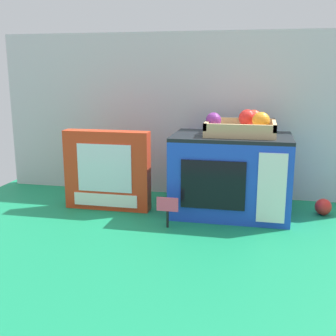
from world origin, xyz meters
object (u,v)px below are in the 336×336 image
object	(u,v)px
cookie_set_box	(107,170)
loose_toy_apple	(323,207)
price_sign	(167,208)
toy_microwave	(231,175)
food_groups_crate	(242,126)

from	to	relation	value
cookie_set_box	loose_toy_apple	xyz separation A→B (m)	(0.76, 0.09, -0.11)
price_sign	toy_microwave	bearing A→B (deg)	45.11
cookie_set_box	loose_toy_apple	bearing A→B (deg)	6.70
food_groups_crate	price_sign	distance (m)	0.38
loose_toy_apple	food_groups_crate	bearing A→B (deg)	-174.72
food_groups_crate	price_sign	world-z (taller)	food_groups_crate
toy_microwave	price_sign	distance (m)	0.27
price_sign	loose_toy_apple	world-z (taller)	price_sign
loose_toy_apple	toy_microwave	bearing A→B (deg)	-171.42
toy_microwave	loose_toy_apple	distance (m)	0.34
toy_microwave	loose_toy_apple	size ratio (longest dim) A/B	6.98
food_groups_crate	toy_microwave	bearing A→B (deg)	-146.40
toy_microwave	price_sign	xyz separation A→B (m)	(-0.18, -0.19, -0.07)
loose_toy_apple	price_sign	bearing A→B (deg)	-155.15
price_sign	cookie_set_box	bearing A→B (deg)	150.09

